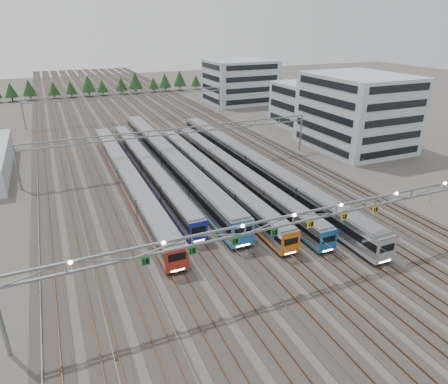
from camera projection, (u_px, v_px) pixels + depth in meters
name	position (u px, v px, depth m)	size (l,w,h in m)	color
ground	(289.00, 277.00, 44.63)	(400.00, 400.00, 0.00)	#47423A
track_bed	(122.00, 106.00, 128.23)	(54.00, 260.00, 5.42)	#2D2823
train_a	(127.00, 176.00, 68.04)	(2.79, 57.10, 3.63)	black
train_b	(148.00, 167.00, 72.80)	(2.53, 53.74, 3.28)	black
train_c	(169.00, 160.00, 75.36)	(3.16, 63.26, 4.12)	black
train_d	(210.00, 174.00, 69.17)	(2.60, 51.66, 3.38)	black
train_e	(232.00, 170.00, 71.48)	(2.53, 55.80, 3.28)	black
train_f	(252.00, 164.00, 73.71)	(2.89, 66.80, 3.76)	black
gantry_near	(293.00, 222.00, 41.73)	(56.36, 0.61, 8.08)	gray
gantry_mid	(177.00, 136.00, 75.80)	(56.36, 0.36, 8.00)	gray
gantry_far	(130.00, 98.00, 113.68)	(56.36, 0.36, 8.00)	gray
depot_bldg_south	(357.00, 112.00, 88.04)	(18.00, 22.00, 16.05)	#97ACB4
depot_bldg_mid	(306.00, 105.00, 107.86)	(14.00, 16.00, 11.38)	#97ACB4
depot_bldg_north	(240.00, 82.00, 138.51)	(22.00, 18.00, 14.40)	#97ACB4
treeline	(112.00, 84.00, 154.17)	(100.10, 5.60, 7.02)	#332114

